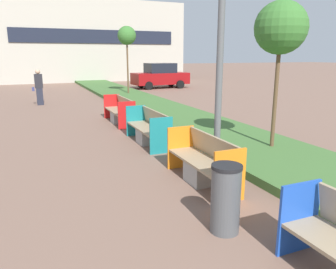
# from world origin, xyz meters

# --- Properties ---
(planter_grass_strip) EXTENTS (2.80, 120.00, 0.18)m
(planter_grass_strip) POSITION_xyz_m (3.20, 12.00, 0.09)
(planter_grass_strip) COLOR #426B33
(planter_grass_strip) RESTS_ON ground
(building_backdrop) EXTENTS (17.35, 7.67, 7.39)m
(building_backdrop) POSITION_xyz_m (4.00, 36.47, 3.70)
(building_backdrop) COLOR #B2AD9E
(building_backdrop) RESTS_ON ground
(bench_orange_frame) EXTENTS (0.65, 1.98, 0.94)m
(bench_orange_frame) POSITION_xyz_m (0.94, 7.17, 0.36)
(bench_orange_frame) COLOR #9E9B96
(bench_orange_frame) RESTS_ON ground
(bench_teal_frame) EXTENTS (0.65, 2.16, 0.94)m
(bench_teal_frame) POSITION_xyz_m (0.94, 10.37, 0.37)
(bench_teal_frame) COLOR #9E9B96
(bench_teal_frame) RESTS_ON ground
(bench_red_frame) EXTENTS (0.65, 2.23, 0.94)m
(bench_red_frame) POSITION_xyz_m (0.94, 13.54, 0.37)
(bench_red_frame) COLOR #9E9B96
(bench_red_frame) RESTS_ON ground
(litter_bin) EXTENTS (0.43, 0.43, 1.00)m
(litter_bin) POSITION_xyz_m (0.32, 5.42, 0.50)
(litter_bin) COLOR #4C4F51
(litter_bin) RESTS_ON ground
(sapling_tree_near) EXTENTS (1.25, 1.25, 3.72)m
(sapling_tree_near) POSITION_xyz_m (3.54, 8.26, 3.06)
(sapling_tree_near) COLOR brown
(sapling_tree_near) RESTS_ON ground
(sapling_tree_far) EXTENTS (1.09, 1.09, 4.12)m
(sapling_tree_far) POSITION_xyz_m (3.54, 21.36, 3.53)
(sapling_tree_far) COLOR brown
(sapling_tree_far) RESTS_ON ground
(pedestrian_walking) EXTENTS (0.53, 0.24, 1.77)m
(pedestrian_walking) POSITION_xyz_m (-1.62, 19.45, 0.91)
(pedestrian_walking) COLOR #232633
(pedestrian_walking) RESTS_ON ground
(parked_car_distant) EXTENTS (4.30, 2.02, 1.86)m
(parked_car_distant) POSITION_xyz_m (7.17, 25.18, 0.91)
(parked_car_distant) COLOR maroon
(parked_car_distant) RESTS_ON ground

